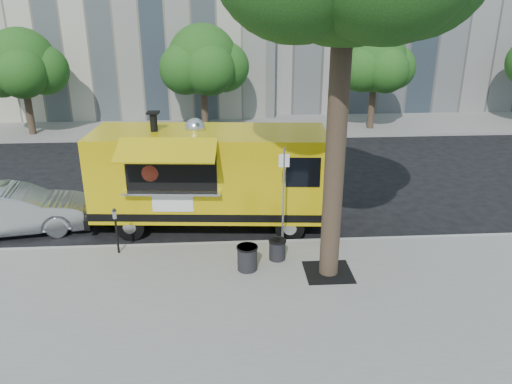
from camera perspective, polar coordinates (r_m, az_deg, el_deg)
ground at (r=15.44m, az=-3.41°, el=-4.71°), size 120.00×120.00×0.00m
sidewalk at (r=11.93m, az=-3.21°, el=-12.78°), size 60.00×6.00×0.15m
curb at (r=14.58m, az=-3.38°, el=-6.04°), size 60.00×0.14×0.16m
far_sidewalk at (r=28.20m, az=-3.70°, el=7.46°), size 60.00×5.00×0.15m
tree_well at (r=13.16m, az=8.25°, el=-9.05°), size 1.20×1.20×0.02m
far_tree_a at (r=28.20m, az=-25.24°, el=13.20°), size 3.42×3.42×5.36m
far_tree_b at (r=26.78m, az=-6.10°, el=14.83°), size 3.60×3.60×5.50m
far_tree_c at (r=27.66m, az=13.49°, el=14.34°), size 3.24×3.24×5.21m
sign_post at (r=13.37m, az=3.15°, el=-0.28°), size 0.28×0.06×3.00m
parking_meter at (r=14.13m, az=-15.72°, el=-3.70°), size 0.11×0.11×1.33m
food_truck at (r=15.33m, az=-5.41°, el=1.94°), size 7.50×3.69×3.64m
sedan at (r=16.89m, az=-25.96°, el=-1.87°), size 4.67×2.28×1.47m
trash_bin_left at (r=13.52m, az=2.45°, el=-6.50°), size 0.48×0.48×0.57m
trash_bin_right at (r=12.99m, az=-1.01°, el=-7.47°), size 0.55×0.55×0.67m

